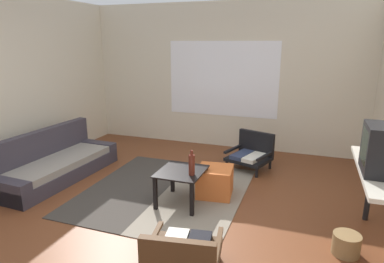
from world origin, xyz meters
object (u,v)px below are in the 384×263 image
object	(u,v)px
couch	(54,164)
coffee_table	(181,177)
glass_bottle	(192,164)
wicker_basket	(346,244)
armchair_by_window	(251,152)
clay_vase	(381,145)
ottoman_orange	(215,182)
armchair_striped_foreground	(183,253)

from	to	relation	value
couch	coffee_table	size ratio (longest dim) A/B	3.26
glass_bottle	wicker_basket	xyz separation A→B (m)	(1.72, -0.37, -0.47)
armchair_by_window	clay_vase	bearing A→B (deg)	-43.02
coffee_table	ottoman_orange	distance (m)	0.52
coffee_table	glass_bottle	distance (m)	0.28
coffee_table	wicker_basket	world-z (taller)	coffee_table
clay_vase	glass_bottle	world-z (taller)	clay_vase
couch	armchair_by_window	xyz separation A→B (m)	(2.71, 1.40, 0.05)
couch	wicker_basket	distance (m)	4.03
glass_bottle	clay_vase	bearing A→B (deg)	5.20
clay_vase	ottoman_orange	bearing A→B (deg)	171.76
glass_bottle	ottoman_orange	bearing A→B (deg)	69.13
armchair_striped_foreground	glass_bottle	bearing A→B (deg)	106.22
clay_vase	coffee_table	bearing A→B (deg)	-177.30
glass_bottle	couch	bearing A→B (deg)	174.37
coffee_table	ottoman_orange	xyz separation A→B (m)	(0.33, 0.36, -0.16)
couch	ottoman_orange	xyz separation A→B (m)	(2.44, 0.22, -0.02)
couch	armchair_by_window	size ratio (longest dim) A/B	2.64
ottoman_orange	glass_bottle	world-z (taller)	glass_bottle
coffee_table	glass_bottle	world-z (taller)	glass_bottle
armchair_striped_foreground	couch	bearing A→B (deg)	151.39
armchair_striped_foreground	clay_vase	distance (m)	2.27
armchair_by_window	armchair_striped_foreground	xyz separation A→B (m)	(-0.09, -2.83, -0.03)
coffee_table	armchair_by_window	world-z (taller)	armchair_by_window
armchair_striped_foreground	ottoman_orange	world-z (taller)	armchair_striped_foreground
ottoman_orange	wicker_basket	size ratio (longest dim) A/B	1.71
couch	coffee_table	distance (m)	2.12
armchair_by_window	couch	bearing A→B (deg)	-152.74
coffee_table	armchair_striped_foreground	xyz separation A→B (m)	(0.52, -1.29, -0.12)
ottoman_orange	coffee_table	bearing A→B (deg)	-132.46
wicker_basket	armchair_striped_foreground	bearing A→B (deg)	-148.41
armchair_by_window	wicker_basket	bearing A→B (deg)	-57.32
ottoman_orange	clay_vase	world-z (taller)	clay_vase
armchair_striped_foreground	glass_bottle	world-z (taller)	glass_bottle
couch	clay_vase	world-z (taller)	clay_vase
armchair_by_window	wicker_basket	distance (m)	2.37
ottoman_orange	clay_vase	distance (m)	1.99
clay_vase	wicker_basket	xyz separation A→B (m)	(-0.27, -0.55, -0.87)
couch	coffee_table	bearing A→B (deg)	-3.93
coffee_table	glass_bottle	bearing A→B (deg)	-25.75
armchair_by_window	armchair_striped_foreground	size ratio (longest dim) A/B	1.05
armchair_by_window	wicker_basket	xyz separation A→B (m)	(1.28, -1.99, -0.16)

